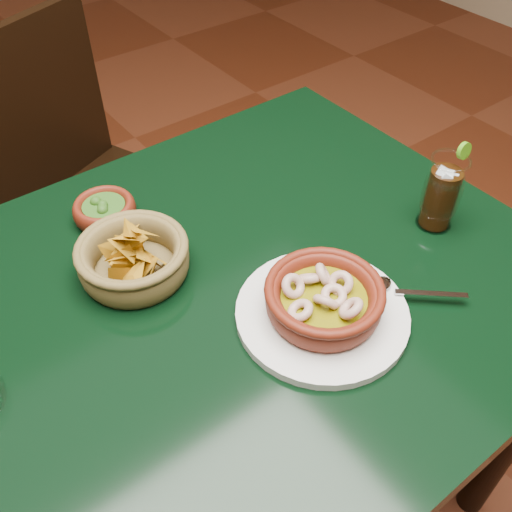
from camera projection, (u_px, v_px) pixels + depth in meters
dining_table at (176, 361)px, 0.87m from camera, size 1.20×0.80×0.75m
dining_chair at (91, 186)px, 1.46m from camera, size 0.54×0.54×0.89m
shrimp_plate at (324, 302)px, 0.79m from camera, size 0.31×0.25×0.07m
chip_basket at (133, 258)px, 0.85m from camera, size 0.20×0.20×0.12m
guacamole_ramekin at (104, 210)px, 0.95m from camera, size 0.12×0.12×0.04m
cola_drink at (442, 194)px, 0.91m from camera, size 0.13×0.13×0.15m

